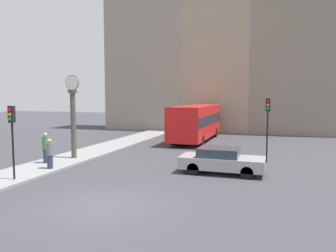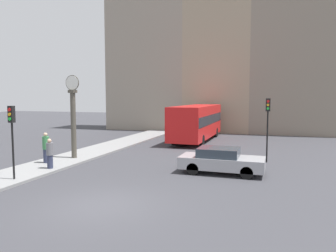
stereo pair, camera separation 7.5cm
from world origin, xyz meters
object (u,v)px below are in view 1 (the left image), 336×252
(bus_distant, at_px, (196,121))
(pedestrian_grey_jacket, at_px, (50,154))
(traffic_light_near, at_px, (12,127))
(traffic_light_far, at_px, (268,117))
(sedan_car, at_px, (221,160))
(pedestrian_green_hoodie, at_px, (46,148))
(street_clock, at_px, (73,117))

(bus_distant, distance_m, pedestrian_grey_jacket, 14.76)
(traffic_light_near, distance_m, traffic_light_far, 13.71)
(bus_distant, bearing_deg, sedan_car, -70.79)
(traffic_light_near, bearing_deg, bus_distant, 74.08)
(traffic_light_near, height_order, pedestrian_green_hoodie, traffic_light_near)
(traffic_light_near, height_order, traffic_light_far, traffic_light_far)
(traffic_light_far, relative_size, pedestrian_green_hoodie, 2.19)
(street_clock, xyz_separation_m, pedestrian_green_hoodie, (-0.60, -1.84, -1.66))
(traffic_light_far, bearing_deg, traffic_light_near, -142.64)
(traffic_light_far, distance_m, street_clock, 11.73)
(sedan_car, distance_m, pedestrian_grey_jacket, 8.96)
(bus_distant, distance_m, traffic_light_near, 17.08)
(street_clock, height_order, pedestrian_green_hoodie, street_clock)
(sedan_car, distance_m, bus_distant, 12.46)
(pedestrian_green_hoodie, bearing_deg, pedestrian_grey_jacket, -44.53)
(street_clock, bearing_deg, traffic_light_near, -85.07)
(pedestrian_grey_jacket, distance_m, pedestrian_green_hoodie, 1.64)
(traffic_light_far, height_order, pedestrian_grey_jacket, traffic_light_far)
(sedan_car, bearing_deg, pedestrian_green_hoodie, -173.43)
(traffic_light_near, xyz_separation_m, traffic_light_far, (10.90, 8.32, 0.17))
(sedan_car, relative_size, street_clock, 0.83)
(bus_distant, xyz_separation_m, traffic_light_near, (-4.68, -16.41, 0.80))
(traffic_light_near, distance_m, pedestrian_grey_jacket, 2.91)
(traffic_light_far, height_order, street_clock, street_clock)
(pedestrian_green_hoodie, bearing_deg, bus_distant, 65.91)
(bus_distant, distance_m, traffic_light_far, 10.25)
(bus_distant, relative_size, pedestrian_grey_jacket, 6.26)
(sedan_car, height_order, pedestrian_green_hoodie, pedestrian_green_hoodie)
(traffic_light_far, relative_size, street_clock, 0.75)
(pedestrian_green_hoodie, bearing_deg, sedan_car, 6.57)
(pedestrian_grey_jacket, relative_size, pedestrian_green_hoodie, 0.91)
(sedan_car, height_order, street_clock, street_clock)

